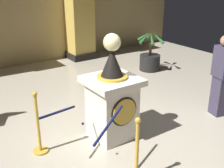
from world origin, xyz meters
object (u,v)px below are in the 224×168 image
object	(u,v)px
pedestal_clock	(112,100)
bystander_guest	(221,74)
stanchion_far	(137,161)
potted_palm_right	(150,59)
stanchion_near	(39,132)

from	to	relation	value
pedestal_clock	bystander_guest	bearing A→B (deg)	-13.29
stanchion_far	potted_palm_right	world-z (taller)	potted_palm_right
stanchion_near	stanchion_far	bearing A→B (deg)	-60.91
stanchion_far	potted_palm_right	xyz separation A→B (m)	(3.36, 3.50, -0.01)
stanchion_far	pedestal_clock	bearing A→B (deg)	70.21
stanchion_near	bystander_guest	xyz separation A→B (m)	(3.37, -0.77, 0.48)
potted_palm_right	stanchion_near	bearing A→B (deg)	-153.29
pedestal_clock	stanchion_near	distance (m)	1.27
stanchion_far	potted_palm_right	bearing A→B (deg)	46.15
pedestal_clock	potted_palm_right	bearing A→B (deg)	38.47
stanchion_far	potted_palm_right	distance (m)	4.85
pedestal_clock	stanchion_near	xyz separation A→B (m)	(-1.20, 0.25, -0.32)
pedestal_clock	stanchion_far	world-z (taller)	pedestal_clock
stanchion_far	potted_palm_right	size ratio (longest dim) A/B	0.85
pedestal_clock	stanchion_far	distance (m)	1.28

